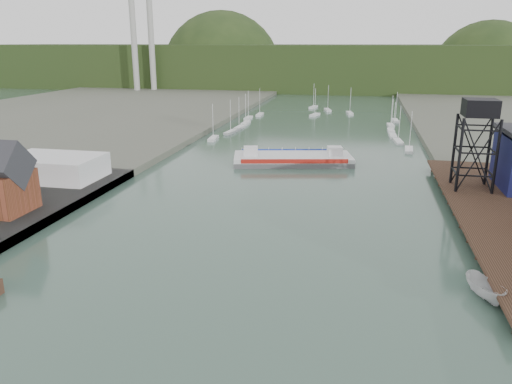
% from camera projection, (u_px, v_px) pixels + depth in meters
% --- Properties ---
extents(ground, '(600.00, 600.00, 0.00)m').
position_uv_depth(ground, '(174.00, 368.00, 44.05)').
color(ground, '#304B41').
rests_on(ground, ground).
extents(east_pier, '(14.00, 70.00, 2.45)m').
position_uv_depth(east_pier, '(499.00, 213.00, 78.27)').
color(east_pier, black).
rests_on(east_pier, ground).
extents(white_shed, '(18.00, 12.00, 4.50)m').
position_uv_depth(white_shed, '(54.00, 167.00, 98.54)').
color(white_shed, silver).
rests_on(white_shed, west_quay).
extents(lift_tower, '(6.50, 6.50, 16.00)m').
position_uv_depth(lift_tower, '(480.00, 114.00, 86.88)').
color(lift_tower, black).
rests_on(lift_tower, east_pier).
extents(marina_sailboats, '(57.71, 92.65, 0.90)m').
position_uv_depth(marina_sailboats, '(318.00, 124.00, 173.61)').
color(marina_sailboats, silver).
rests_on(marina_sailboats, ground).
extents(smokestacks, '(11.20, 8.20, 60.00)m').
position_uv_depth(smokestacks, '(142.00, 38.00, 274.28)').
color(smokestacks, '#A5A5A0').
rests_on(smokestacks, ground).
extents(distant_hills, '(500.00, 120.00, 80.00)m').
position_uv_depth(distant_hills, '(335.00, 70.00, 324.08)').
color(distant_hills, '#1F3116').
rests_on(distant_hills, ground).
extents(chain_ferry, '(29.31, 16.69, 3.97)m').
position_uv_depth(chain_ferry, '(293.00, 159.00, 118.08)').
color(chain_ferry, '#535255').
rests_on(chain_ferry, ground).
extents(motorboat, '(4.54, 6.95, 2.51)m').
position_uv_depth(motorboat, '(485.00, 290.00, 55.30)').
color(motorboat, silver).
rests_on(motorboat, ground).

